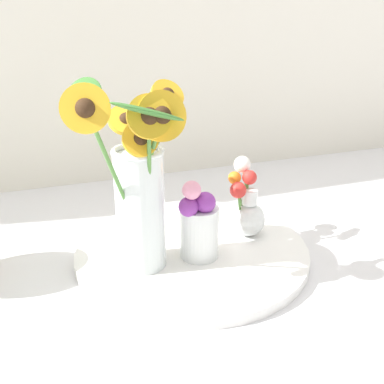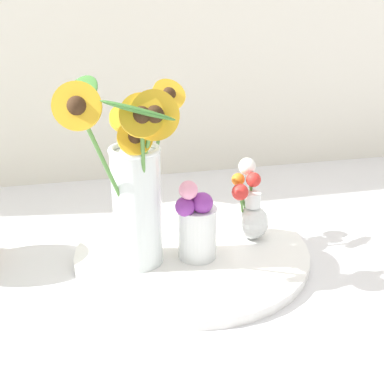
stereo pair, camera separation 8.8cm
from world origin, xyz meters
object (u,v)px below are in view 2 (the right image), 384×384
Objects in this scene: mason_jar_sunflowers at (135,185)px; vase_small_center at (197,225)px; serving_tray at (192,251)px; vase_bulb_right at (250,210)px.

vase_small_center is (0.11, -0.00, -0.09)m from mason_jar_sunflowers.
vase_bulb_right reaches higher than serving_tray.
vase_small_center is at bearing -2.30° from mason_jar_sunflowers.
vase_small_center is at bearing -90.92° from serving_tray.
mason_jar_sunflowers is 0.15m from vase_small_center.
mason_jar_sunflowers reaches higher than vase_small_center.
vase_small_center and vase_bulb_right have the same top height.
mason_jar_sunflowers is (-0.11, -0.04, 0.17)m from serving_tray.
serving_tray is 0.21m from mason_jar_sunflowers.
mason_jar_sunflowers is at bearing -161.99° from serving_tray.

